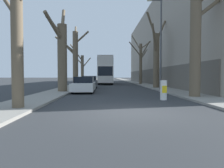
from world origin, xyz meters
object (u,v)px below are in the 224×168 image
object	(u,v)px
street_tree_left_3	(82,68)
street_tree_right_1	(156,56)
street_tree_right_2	(141,61)
double_decker_bus	(105,69)
street_tree_left_0	(15,15)
street_tree_left_1	(62,54)
parked_car_0	(84,85)
street_tree_left_2	(75,56)
street_tree_right_0	(197,36)
lamp_post	(160,40)
traffic_bollard	(164,90)
parked_car_1	(89,82)

from	to	relation	value
street_tree_left_3	street_tree_right_1	world-z (taller)	street_tree_right_1
street_tree_right_2	double_decker_bus	bearing A→B (deg)	151.21
street_tree_left_0	street_tree_right_1	distance (m)	17.85
street_tree_left_1	parked_car_0	bearing A→B (deg)	7.88
street_tree_left_2	street_tree_right_0	size ratio (longest dim) A/B	0.97
street_tree_left_0	lamp_post	size ratio (longest dim) A/B	0.95
street_tree_right_0	street_tree_left_2	bearing A→B (deg)	124.99
street_tree_left_2	double_decker_bus	world-z (taller)	street_tree_left_2
street_tree_left_1	street_tree_right_0	size ratio (longest dim) A/B	0.90
street_tree_left_2	traffic_bollard	world-z (taller)	street_tree_left_2
street_tree_left_2	parked_car_0	bearing A→B (deg)	-76.89
street_tree_left_1	parked_car_1	xyz separation A→B (m)	(1.86, 6.54, -2.61)
traffic_bollard	street_tree_right_0	bearing A→B (deg)	19.76
parked_car_0	street_tree_left_2	bearing A→B (deg)	103.11
street_tree_right_0	lamp_post	bearing A→B (deg)	95.51
street_tree_right_2	parked_car_1	world-z (taller)	street_tree_right_2
double_decker_bus	street_tree_right_1	bearing A→B (deg)	-67.16
street_tree_left_3	lamp_post	world-z (taller)	lamp_post
street_tree_left_2	street_tree_left_0	bearing A→B (deg)	-89.53
parked_car_0	traffic_bollard	distance (m)	8.09
double_decker_bus	parked_car_1	world-z (taller)	double_decker_bus
street_tree_left_0	street_tree_left_3	distance (m)	26.08
street_tree_left_0	parked_car_0	xyz separation A→B (m)	(1.84, 9.75, -3.30)
lamp_post	traffic_bollard	world-z (taller)	lamp_post
double_decker_bus	traffic_bollard	xyz separation A→B (m)	(3.51, -25.09, -1.98)
street_tree_right_0	traffic_bollard	distance (m)	4.18
street_tree_left_2	traffic_bollard	xyz separation A→B (m)	(7.33, -14.65, -3.28)
street_tree_right_2	parked_car_1	distance (m)	12.61
street_tree_left_0	lamp_post	xyz separation A→B (m)	(8.85, 11.37, 0.86)
street_tree_left_0	lamp_post	distance (m)	14.43
street_tree_right_1	traffic_bollard	world-z (taller)	street_tree_right_1
parked_car_0	street_tree_left_0	bearing A→B (deg)	-100.70
street_tree_left_1	street_tree_right_0	world-z (taller)	street_tree_right_0
street_tree_right_1	traffic_bollard	size ratio (longest dim) A/B	7.05
street_tree_left_3	parked_car_0	xyz separation A→B (m)	(1.93, -16.30, -2.03)
street_tree_left_3	street_tree_right_0	xyz separation A→B (m)	(9.60, -21.54, 1.26)
double_decker_bus	parked_car_0	world-z (taller)	double_decker_bus
street_tree_left_0	street_tree_right_0	distance (m)	10.52
street_tree_left_3	street_tree_right_2	xyz separation A→B (m)	(9.45, -0.42, 1.18)
street_tree_left_1	street_tree_left_2	size ratio (longest dim) A/B	0.93
street_tree_right_1	lamp_post	xyz separation A→B (m)	(-0.54, -3.81, 1.19)
double_decker_bus	traffic_bollard	distance (m)	25.41
street_tree_right_0	lamp_post	xyz separation A→B (m)	(-0.66, 6.86, 0.86)
street_tree_left_2	double_decker_bus	size ratio (longest dim) A/B	0.72
street_tree_left_1	double_decker_bus	distance (m)	19.63
street_tree_left_1	double_decker_bus	size ratio (longest dim) A/B	0.67
street_tree_right_2	double_decker_bus	distance (m)	6.62
street_tree_left_2	parked_car_0	world-z (taller)	street_tree_left_2
street_tree_left_1	double_decker_bus	world-z (taller)	street_tree_left_1
street_tree_left_0	parked_car_1	distance (m)	16.47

